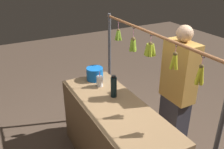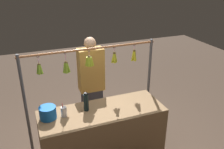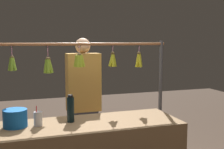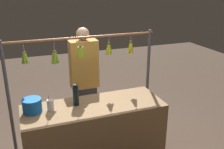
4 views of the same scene
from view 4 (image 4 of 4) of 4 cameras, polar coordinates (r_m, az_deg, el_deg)
market_counter at (r=3.52m, az=-3.90°, el=-13.52°), size 1.79×0.67×0.92m
display_rack at (r=3.57m, az=-6.57°, el=0.77°), size 2.08×0.13×1.74m
water_bottle at (r=3.27m, az=-8.04°, el=-4.59°), size 0.07×0.07×0.28m
blue_bucket at (r=3.23m, az=-17.32°, el=-6.62°), size 0.23×0.23×0.17m
drink_cup at (r=3.22m, az=-13.52°, el=-6.60°), size 0.08×0.08×0.19m
vendor_person at (r=4.06m, az=-6.10°, el=-2.22°), size 0.42×0.23×1.77m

